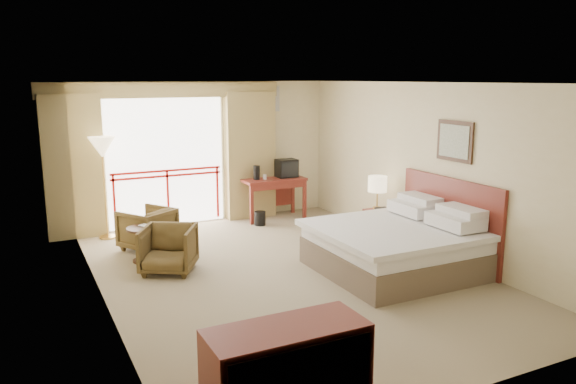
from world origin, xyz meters
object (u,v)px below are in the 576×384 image
wastebasket (260,218)px  floor_lamp (102,151)px  side_table (143,238)px  bed (397,246)px  table_lamp (378,185)px  desk (272,187)px  tv (287,168)px  dresser (287,378)px  nightstand (378,226)px  armchair_near (169,272)px  armchair_far (148,249)px

wastebasket → floor_lamp: 3.11m
wastebasket → side_table: side_table is taller
bed → table_lamp: table_lamp is taller
desk → tv: size_ratio=3.13×
table_lamp → dresser: size_ratio=0.44×
bed → tv: size_ratio=5.33×
wastebasket → nightstand: bearing=-52.6°
nightstand → side_table: (-3.87, 0.65, 0.10)m
armchair_near → bed: bearing=3.9°
desk → armchair_far: desk is taller
armchair_far → bed: bearing=105.8°
nightstand → desk: bearing=116.6°
nightstand → floor_lamp: (-4.16, 2.24, 1.27)m
nightstand → dresser: bearing=-129.0°
wastebasket → armchair_near: armchair_near is taller
bed → wastebasket: bearing=102.9°
wastebasket → floor_lamp: size_ratio=0.15×
table_lamp → wastebasket: 2.44m
table_lamp → desk: bearing=113.2°
desk → floor_lamp: bearing=-176.1°
desk → armchair_far: 2.96m
tv → bed: bearing=-96.0°
tv → side_table: tv is taller
floor_lamp → dresser: (0.41, -6.29, -1.10)m
desk → armchair_near: size_ratio=1.67×
armchair_far → side_table: (-0.20, -0.63, 0.37)m
table_lamp → desk: table_lamp is taller
bed → nightstand: bearing=64.7°
armchair_far → floor_lamp: floor_lamp is taller
armchair_far → dresser: size_ratio=0.58×
tv → floor_lamp: bearing=173.7°
bed → armchair_near: (-2.98, 1.43, -0.38)m
dresser → bed: bearing=40.8°
bed → nightstand: size_ratio=4.00×
floor_lamp → armchair_far: bearing=-63.3°
table_lamp → armchair_far: 3.99m
tv → armchair_far: size_ratio=0.53×
table_lamp → floor_lamp: size_ratio=0.32×
nightstand → dresser: (-3.75, -4.04, 0.16)m
table_lamp → desk: 2.45m
table_lamp → dresser: (-3.75, -4.09, -0.55)m
floor_lamp → dresser: bearing=-86.2°
armchair_far → nightstand: bearing=128.4°
armchair_near → wastebasket: bearing=68.7°
desk → floor_lamp: floor_lamp is taller
side_table → wastebasket: bearing=26.0°
desk → nightstand: bearing=-64.1°
bed → desk: bed is taller
armchair_far → side_table: 0.75m
side_table → nightstand: bearing=-9.5°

